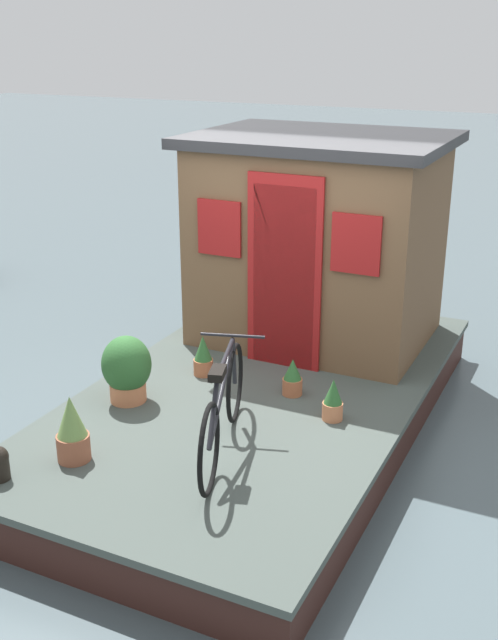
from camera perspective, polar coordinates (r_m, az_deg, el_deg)
ground_plane at (r=7.04m, az=0.71°, el=-8.06°), size 60.00×60.00×0.00m
houseboat_deck at (r=6.94m, az=0.72°, el=-6.52°), size 4.98×2.72×0.42m
houseboat_cabin at (r=7.69m, az=5.14°, el=6.06°), size 1.87×2.40×2.04m
bicycle at (r=5.68m, az=-1.95°, el=-6.56°), size 1.63×0.64×0.77m
potted_plant_ivy at (r=6.26m, az=6.24°, el=-5.95°), size 0.17×0.17×0.36m
potted_plant_basil at (r=6.56m, az=-9.05°, el=-3.56°), size 0.42×0.42×0.58m
potted_plant_mint at (r=5.78m, az=-12.98°, el=-7.94°), size 0.25×0.25×0.51m
potted_plant_succulent at (r=7.02m, az=-3.42°, el=-2.70°), size 0.18×0.18×0.38m
potted_plant_lavender at (r=6.65m, az=3.24°, el=-4.30°), size 0.17×0.17×0.33m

